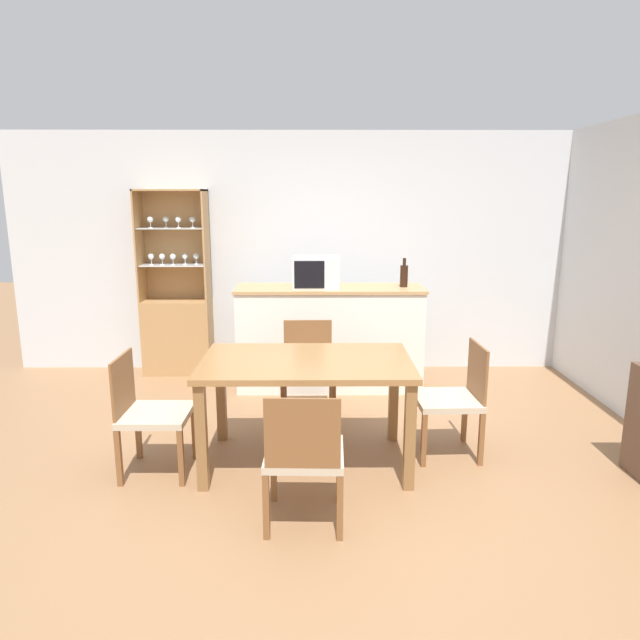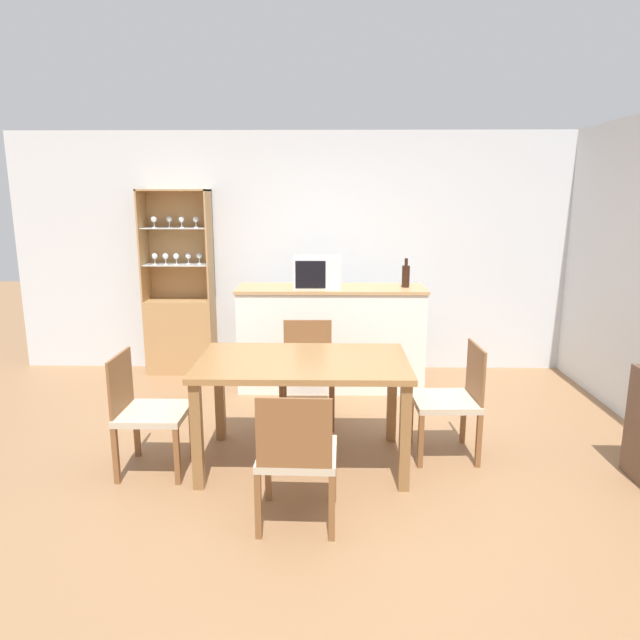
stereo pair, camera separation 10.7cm
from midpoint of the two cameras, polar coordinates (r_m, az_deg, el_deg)
The scene contains 11 objects.
ground_plane at distance 4.03m, azimuth 0.49°, elevation -15.66°, with size 18.00×18.00×0.00m, color #936B47.
wall_back at distance 6.21m, azimuth 0.14°, elevation 6.68°, with size 6.80×0.06×2.55m.
kitchen_counter at distance 5.66m, azimuth 0.42°, elevation -1.76°, with size 1.83×0.56×1.02m.
display_cabinet at distance 6.33m, azimuth -14.53°, elevation -0.05°, with size 0.72×0.34×1.95m.
dining_table at distance 4.01m, azimuth -2.13°, elevation -5.36°, with size 1.47×0.91×0.77m.
dining_chair_head_near at distance 3.36m, azimuth -2.53°, elevation -13.34°, with size 0.46×0.46×0.84m.
dining_chair_head_far at distance 4.84m, azimuth -1.84°, elevation -5.16°, with size 0.46×0.46×0.84m.
dining_chair_side_right_far at distance 4.32m, azimuth 12.45°, elevation -7.64°, with size 0.47×0.47×0.84m.
dining_chair_side_left_near at distance 4.14m, azimuth -17.37°, elevation -8.84°, with size 0.46×0.46×0.84m.
microwave at distance 5.51m, azimuth -0.98°, elevation 4.80°, with size 0.45×0.35×0.30m.
wine_bottle at distance 5.61m, azimuth 7.85°, elevation 4.45°, with size 0.08×0.08×0.28m.
Camera 1 is at (-0.11, -3.55, 1.89)m, focal length 32.00 mm.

